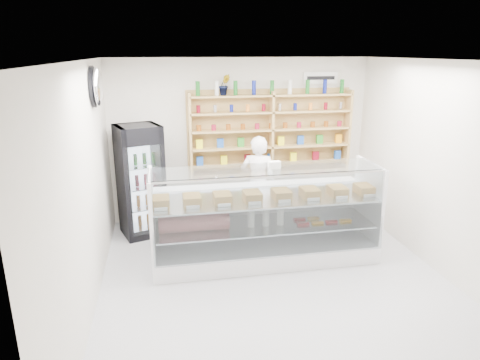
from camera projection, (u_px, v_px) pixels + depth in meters
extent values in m
plane|color=#A9A9AE|center=(277.00, 283.00, 5.56)|extent=(5.00, 5.00, 0.00)
plane|color=white|center=(283.00, 60.00, 4.75)|extent=(5.00, 5.00, 0.00)
plane|color=beige|center=(241.00, 140.00, 7.51)|extent=(4.50, 0.00, 4.50)
plane|color=beige|center=(383.00, 290.00, 2.81)|extent=(4.50, 0.00, 4.50)
plane|color=beige|center=(85.00, 192.00, 4.76)|extent=(0.00, 5.00, 5.00)
plane|color=beige|center=(447.00, 171.00, 5.55)|extent=(0.00, 5.00, 5.00)
cube|color=white|center=(264.00, 251.00, 6.18)|extent=(3.17, 0.90, 0.26)
cube|color=white|center=(258.00, 210.00, 6.44)|extent=(3.17, 0.05, 0.67)
cube|color=silver|center=(265.00, 225.00, 6.06)|extent=(3.04, 0.79, 0.02)
cube|color=silver|center=(265.00, 199.00, 5.95)|extent=(3.10, 0.83, 0.02)
cube|color=silver|center=(273.00, 217.00, 5.57)|extent=(3.10, 0.13, 1.10)
cube|color=silver|center=(267.00, 169.00, 5.77)|extent=(3.10, 0.63, 0.01)
imported|color=white|center=(258.00, 184.00, 7.05)|extent=(0.68, 0.57, 1.60)
cube|color=black|center=(141.00, 181.00, 6.85)|extent=(0.81, 0.80, 1.80)
cube|color=#28053A|center=(130.00, 137.00, 6.35)|extent=(0.61, 0.23, 0.25)
cube|color=silver|center=(134.00, 192.00, 6.58)|extent=(0.52, 0.18, 1.43)
cube|color=tan|center=(190.00, 133.00, 7.14)|extent=(0.04, 0.28, 1.33)
cube|color=tan|center=(271.00, 130.00, 7.39)|extent=(0.04, 0.28, 1.33)
cube|color=tan|center=(347.00, 127.00, 7.64)|extent=(0.04, 0.28, 1.33)
cube|color=tan|center=(270.00, 163.00, 7.56)|extent=(2.80, 0.28, 0.03)
cube|color=tan|center=(271.00, 146.00, 7.47)|extent=(2.80, 0.28, 0.03)
cube|color=tan|center=(271.00, 129.00, 7.39)|extent=(2.80, 0.28, 0.03)
cube|color=tan|center=(272.00, 112.00, 7.30)|extent=(2.80, 0.28, 0.03)
cube|color=tan|center=(272.00, 95.00, 7.22)|extent=(2.80, 0.28, 0.03)
imported|color=#1E6626|center=(224.00, 85.00, 7.02)|extent=(0.20, 0.16, 0.34)
ellipsoid|color=silver|center=(97.00, 87.00, 5.60)|extent=(0.15, 0.50, 0.50)
cube|color=white|center=(321.00, 78.00, 7.42)|extent=(0.62, 0.03, 0.20)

